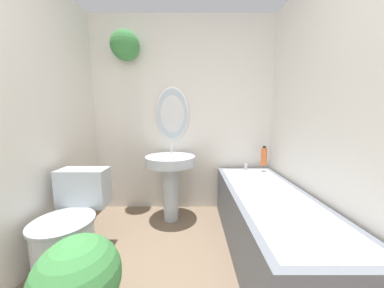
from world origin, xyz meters
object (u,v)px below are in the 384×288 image
Objects in this scene: shampoo_bottle at (264,156)px; pedestal_sink at (170,173)px; bathtub at (268,223)px; potted_plant at (78,283)px; toilet at (71,229)px.

pedestal_sink is at bearing -174.03° from shampoo_bottle.
bathtub is 2.99× the size of potted_plant.
pedestal_sink is 1.10m from bathtub.
toilet is at bearing -174.83° from bathtub.
pedestal_sink is 0.51× the size of bathtub.
bathtub is at bearing 5.17° from toilet.
potted_plant is at bearing -152.76° from bathtub.
shampoo_bottle is (1.80, 0.83, 0.42)m from toilet.
toilet is 1.31× the size of potted_plant.
pedestal_sink is (0.70, 0.72, 0.25)m from toilet.
bathtub is 1.41m from potted_plant.
toilet is at bearing -134.44° from pedestal_sink.
pedestal_sink reaches higher than toilet.
toilet is at bearing 125.14° from potted_plant.
potted_plant is (-0.35, -1.22, -0.24)m from pedestal_sink.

